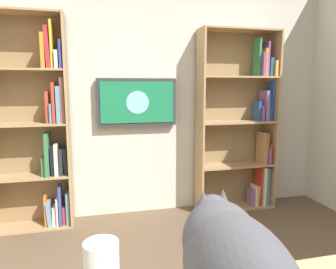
{
  "coord_description": "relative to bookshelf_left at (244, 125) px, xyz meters",
  "views": [
    {
      "loc": [
        0.51,
        1.23,
        1.43
      ],
      "look_at": [
        -0.04,
        -1.01,
        1.07
      ],
      "focal_mm": 33.52,
      "sensor_mm": 36.0,
      "label": 1
    }
  ],
  "objects": [
    {
      "name": "wall_back",
      "position": [
        1.21,
        -0.16,
        0.37
      ],
      "size": [
        4.52,
        0.06,
        2.7
      ],
      "primitive_type": "cube",
      "color": "beige",
      "rests_on": "ground"
    },
    {
      "name": "bookshelf_left",
      "position": [
        0.0,
        0.0,
        0.0
      ],
      "size": [
        0.92,
        0.28,
        2.05
      ],
      "color": "tan",
      "rests_on": "ground"
    },
    {
      "name": "bookshelf_right",
      "position": [
        2.23,
        0.0,
        0.04
      ],
      "size": [
        0.77,
        0.28,
        2.12
      ],
      "color": "tan",
      "rests_on": "ground"
    },
    {
      "name": "wall_mounted_tv",
      "position": [
        1.23,
        -0.08,
        0.27
      ],
      "size": [
        0.86,
        0.07,
        0.51
      ],
      "color": "#333338"
    },
    {
      "name": "cat",
      "position": [
        1.35,
        2.53,
        -0.07
      ],
      "size": [
        0.28,
        0.69,
        0.37
      ],
      "color": "#4C4C51",
      "rests_on": "desk"
    }
  ]
}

